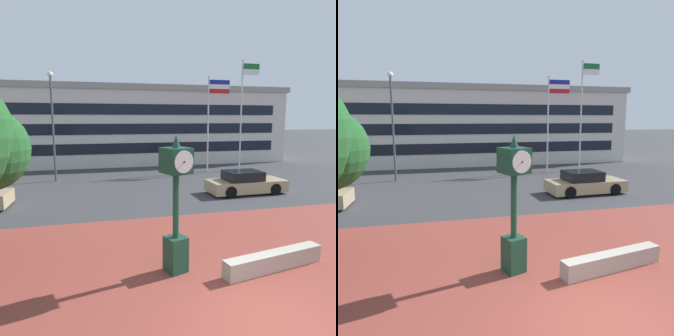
% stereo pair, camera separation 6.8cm
% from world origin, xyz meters
% --- Properties ---
extents(ground_plane, '(200.00, 200.00, 0.00)m').
position_xyz_m(ground_plane, '(0.00, 0.00, 0.00)').
color(ground_plane, '#38383A').
extents(plaza_brick_paving, '(44.00, 11.47, 0.01)m').
position_xyz_m(plaza_brick_paving, '(0.00, 1.73, 0.00)').
color(plaza_brick_paving, brown).
rests_on(plaza_brick_paving, ground).
extents(planter_wall, '(3.22, 0.97, 0.50)m').
position_xyz_m(planter_wall, '(1.44, 2.11, 0.25)').
color(planter_wall, '#ADA393').
rests_on(planter_wall, ground).
extents(street_clock, '(0.85, 0.88, 3.77)m').
position_xyz_m(street_clock, '(-1.25, 2.66, 1.95)').
color(street_clock, '#19422D').
rests_on(street_clock, ground).
extents(car_street_near, '(4.41, 1.96, 1.28)m').
position_xyz_m(car_street_near, '(5.00, 10.58, 0.57)').
color(car_street_near, tan).
rests_on(car_street_near, ground).
extents(flagpole_primary, '(1.81, 0.14, 7.42)m').
position_xyz_m(flagpole_primary, '(5.89, 18.11, 4.54)').
color(flagpole_primary, silver).
rests_on(flagpole_primary, ground).
extents(flagpole_secondary, '(1.53, 0.14, 8.74)m').
position_xyz_m(flagpole_secondary, '(8.59, 18.11, 5.08)').
color(flagpole_secondary, silver).
rests_on(flagpole_secondary, ground).
extents(civic_building, '(28.70, 12.05, 7.10)m').
position_xyz_m(civic_building, '(0.89, 27.59, 3.56)').
color(civic_building, beige).
rests_on(civic_building, ground).
extents(street_lamp_post, '(0.36, 0.36, 7.17)m').
position_xyz_m(street_lamp_post, '(-5.74, 16.84, 4.34)').
color(street_lamp_post, '#4C4C51').
rests_on(street_lamp_post, ground).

